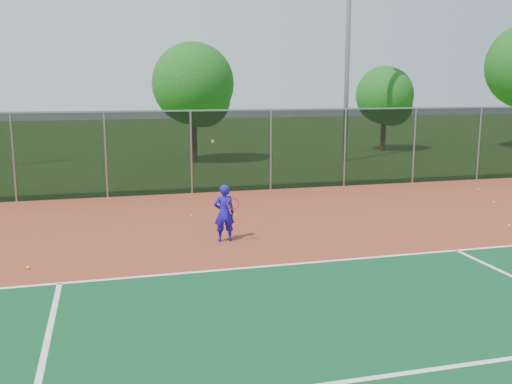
% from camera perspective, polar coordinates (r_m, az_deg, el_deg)
% --- Properties ---
extents(ground, '(120.00, 120.00, 0.00)m').
position_cam_1_polar(ground, '(11.06, 19.50, -10.71)').
color(ground, '#2E5D1A').
rests_on(ground, ground).
extents(court_apron, '(30.00, 20.00, 0.02)m').
position_cam_1_polar(court_apron, '(12.64, 14.39, -7.67)').
color(court_apron, brown).
rests_on(court_apron, ground).
extents(fence_back, '(30.00, 0.06, 3.03)m').
position_cam_1_polar(fence_back, '(21.42, 1.48, 4.34)').
color(fence_back, black).
rests_on(fence_back, court_apron).
extents(tennis_player, '(0.59, 0.59, 2.56)m').
position_cam_1_polar(tennis_player, '(14.36, -3.19, -2.09)').
color(tennis_player, '#1B12AF').
rests_on(tennis_player, court_apron).
extents(practice_ball_0, '(0.07, 0.07, 0.07)m').
position_cam_1_polar(practice_ball_0, '(13.27, -21.84, -7.04)').
color(practice_ball_0, '#C8EA1B').
rests_on(practice_ball_0, court_apron).
extents(practice_ball_2, '(0.07, 0.07, 0.07)m').
position_cam_1_polar(practice_ball_2, '(17.39, 23.98, -3.11)').
color(practice_ball_2, '#C8EA1B').
rests_on(practice_ball_2, court_apron).
extents(practice_ball_3, '(0.07, 0.07, 0.07)m').
position_cam_1_polar(practice_ball_3, '(20.70, 22.70, -0.94)').
color(practice_ball_3, '#C8EA1B').
rests_on(practice_ball_3, court_apron).
extents(practice_ball_4, '(0.07, 0.07, 0.07)m').
position_cam_1_polar(practice_ball_4, '(22.97, 21.34, 0.24)').
color(practice_ball_4, '#C8EA1B').
rests_on(practice_ball_4, court_apron).
extents(practice_ball_5, '(0.07, 0.07, 0.07)m').
position_cam_1_polar(practice_ball_5, '(17.28, -6.45, -2.32)').
color(practice_ball_5, '#C8EA1B').
rests_on(practice_ball_5, court_apron).
extents(floodlight_n, '(0.90, 0.40, 13.23)m').
position_cam_1_polar(floodlight_n, '(30.25, 9.25, 17.13)').
color(floodlight_n, gray).
rests_on(floodlight_n, ground).
extents(tree_back_left, '(4.13, 4.13, 6.06)m').
position_cam_1_polar(tree_back_left, '(29.24, -6.08, 10.36)').
color(tree_back_left, '#3C2216').
rests_on(tree_back_left, ground).
extents(tree_back_mid, '(3.44, 3.44, 5.05)m').
position_cam_1_polar(tree_back_mid, '(35.36, 12.93, 9.16)').
color(tree_back_mid, '#3C2216').
rests_on(tree_back_mid, ground).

